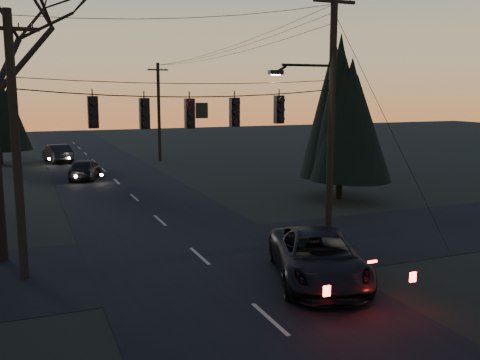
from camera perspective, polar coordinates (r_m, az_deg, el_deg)
name	(u,v)px	position (r m, az deg, el deg)	size (l,w,h in m)	color
main_road	(142,204)	(29.35, -10.43, -2.57)	(8.00, 120.00, 0.02)	black
cross_road	(200,256)	(19.98, -4.34, -8.11)	(60.00, 7.00, 0.02)	black
utility_pole_right	(328,241)	(22.22, 9.35, -6.42)	(5.00, 0.30, 10.00)	black
utility_pole_left	(25,278)	(19.10, -21.96, -9.64)	(1.80, 0.30, 8.50)	black
utility_pole_far_r	(160,161)	(47.89, -8.52, 2.06)	(1.80, 0.30, 8.50)	black
utility_pole_far_l	(20,157)	(54.46, -22.44, 2.32)	(0.30, 0.30, 8.00)	black
span_signal_assembly	(191,112)	(19.00, -5.23, 7.24)	(11.50, 0.44, 1.51)	black
evergreen_right	(341,118)	(30.35, 10.73, 6.50)	(4.03, 4.03, 7.95)	black
suv_near	(318,257)	(17.40, 8.30, -8.18)	(2.60, 5.63, 1.56)	black
sedan_oncoming_a	(85,169)	(38.60, -16.21, 1.14)	(1.72, 4.28, 1.46)	black
sedan_oncoming_b	(57,153)	(48.85, -18.94, 2.70)	(1.63, 4.66, 1.54)	black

